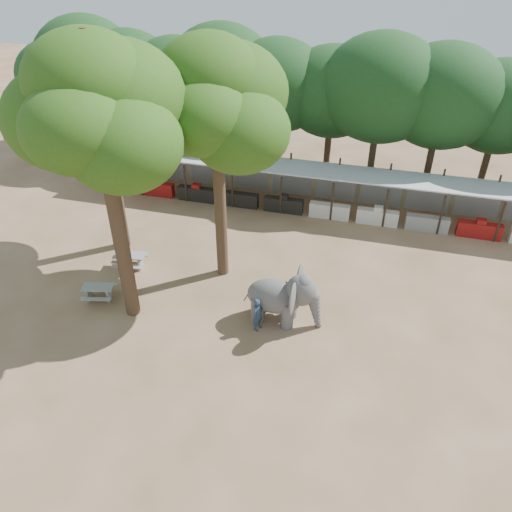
% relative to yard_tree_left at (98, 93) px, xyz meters
% --- Properties ---
extents(ground, '(100.00, 100.00, 0.00)m').
position_rel_yard_tree_left_xyz_m(ground, '(9.13, -7.19, -8.20)').
color(ground, brown).
rests_on(ground, ground).
extents(vendor_stalls, '(28.00, 2.99, 2.80)m').
position_rel_yard_tree_left_xyz_m(vendor_stalls, '(9.13, 6.65, -7.02)').
color(vendor_stalls, '#A9ACB2').
rests_on(vendor_stalls, ground).
extents(yard_tree_left, '(7.10, 6.90, 11.02)m').
position_rel_yard_tree_left_xyz_m(yard_tree_left, '(0.00, 0.00, 0.00)').
color(yard_tree_left, '#332316').
rests_on(yard_tree_left, ground).
extents(yard_tree_center, '(7.10, 6.90, 12.04)m').
position_rel_yard_tree_left_xyz_m(yard_tree_center, '(3.00, -5.00, 1.01)').
color(yard_tree_center, '#332316').
rests_on(yard_tree_center, ground).
extents(yard_tree_back, '(7.10, 6.90, 11.36)m').
position_rel_yard_tree_left_xyz_m(yard_tree_back, '(6.00, -1.00, 0.34)').
color(yard_tree_back, '#332316').
rests_on(yard_tree_back, ground).
extents(backdrop_trees, '(46.46, 5.95, 8.33)m').
position_rel_yard_tree_left_xyz_m(backdrop_trees, '(9.13, 11.81, -2.69)').
color(backdrop_trees, '#332316').
rests_on(backdrop_trees, ground).
extents(elephant, '(3.41, 2.63, 2.63)m').
position_rel_yard_tree_left_xyz_m(elephant, '(9.85, -3.96, -6.88)').
color(elephant, '#494747').
rests_on(elephant, ground).
extents(handler, '(0.57, 0.68, 1.62)m').
position_rel_yard_tree_left_xyz_m(handler, '(8.93, -4.80, -7.39)').
color(handler, '#26384C').
rests_on(handler, ground).
extents(picnic_table_near, '(1.69, 1.58, 0.71)m').
position_rel_yard_tree_left_xyz_m(picnic_table_near, '(1.17, -4.74, -7.73)').
color(picnic_table_near, gray).
rests_on(picnic_table_near, ground).
extents(picnic_table_far, '(1.77, 1.64, 0.79)m').
position_rel_yard_tree_left_xyz_m(picnic_table_far, '(1.44, -2.04, -7.69)').
color(picnic_table_far, gray).
rests_on(picnic_table_far, ground).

